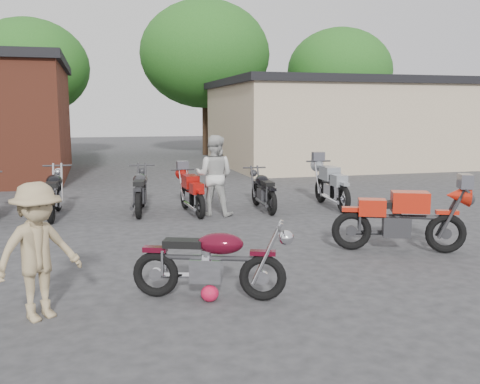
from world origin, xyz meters
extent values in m
plane|color=#2B2B2D|center=(0.00, 0.00, 0.00)|extent=(90.00, 90.00, 0.00)
cube|color=tan|center=(8.50, 15.00, 1.75)|extent=(10.00, 8.00, 3.50)
ellipsoid|color=#B71336|center=(-0.63, -0.86, 0.11)|extent=(0.30, 0.30, 0.21)
imported|color=beige|center=(0.67, 4.73, 0.93)|extent=(1.13, 1.05, 1.86)
imported|color=tan|center=(-2.64, -0.89, 0.80)|extent=(1.20, 1.06, 1.61)
camera|label=1|loc=(-1.96, -7.25, 2.40)|focal=40.00mm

